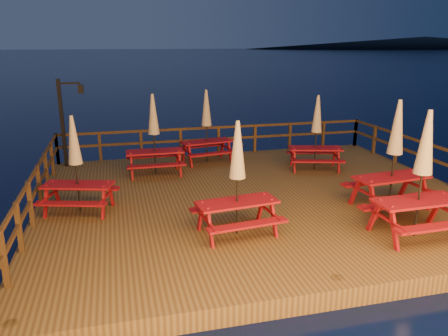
{
  "coord_description": "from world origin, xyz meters",
  "views": [
    {
      "loc": [
        -3.79,
        -11.06,
        4.62
      ],
      "look_at": [
        -0.85,
        0.6,
        1.1
      ],
      "focal_mm": 35.0,
      "sensor_mm": 36.0,
      "label": 1
    }
  ],
  "objects_px": {
    "picnic_table_0": "(237,177)",
    "picnic_table_2": "(422,173)",
    "picnic_table_1": "(207,125)",
    "lamp_post": "(66,115)"
  },
  "relations": [
    {
      "from": "picnic_table_0",
      "to": "picnic_table_2",
      "type": "relative_size",
      "value": 0.91
    },
    {
      "from": "picnic_table_0",
      "to": "picnic_table_1",
      "type": "xyz_separation_m",
      "value": [
        0.61,
        6.14,
        0.0
      ]
    },
    {
      "from": "lamp_post",
      "to": "picnic_table_1",
      "type": "xyz_separation_m",
      "value": [
        4.72,
        -0.7,
        -0.45
      ]
    },
    {
      "from": "picnic_table_1",
      "to": "picnic_table_2",
      "type": "height_order",
      "value": "picnic_table_2"
    },
    {
      "from": "picnic_table_2",
      "to": "picnic_table_0",
      "type": "bearing_deg",
      "value": 163.17
    },
    {
      "from": "lamp_post",
      "to": "picnic_table_2",
      "type": "bearing_deg",
      "value": -44.87
    },
    {
      "from": "lamp_post",
      "to": "picnic_table_1",
      "type": "relative_size",
      "value": 1.16
    },
    {
      "from": "picnic_table_1",
      "to": "picnic_table_2",
      "type": "bearing_deg",
      "value": -75.53
    },
    {
      "from": "lamp_post",
      "to": "picnic_table_2",
      "type": "xyz_separation_m",
      "value": [
        7.96,
        -7.92,
        -0.32
      ]
    },
    {
      "from": "picnic_table_0",
      "to": "lamp_post",
      "type": "bearing_deg",
      "value": 114.24
    }
  ]
}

